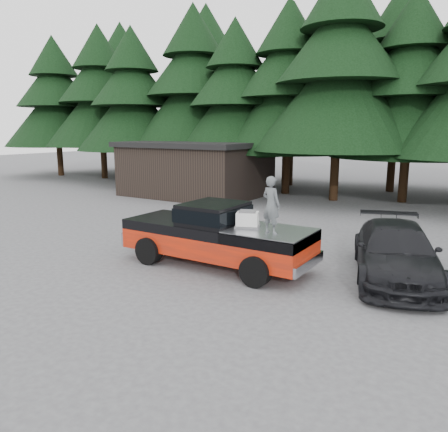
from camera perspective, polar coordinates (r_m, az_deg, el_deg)
The scene contains 8 objects.
ground at distance 12.96m, azimuth -2.32°, elevation -7.05°, with size 120.00×120.00×0.00m, color #49494C.
pickup_truck at distance 13.16m, azimuth -0.98°, elevation -3.73°, with size 6.00×2.04×1.33m, color red, non-canonical shape.
truck_cab at distance 13.00m, azimuth -1.37°, elevation 0.42°, with size 1.66×1.90×0.59m, color black.
air_compressor at distance 12.42m, azimuth 3.08°, elevation -0.53°, with size 0.60×0.50×0.41m, color silver.
man_on_bed at distance 11.64m, azimuth 6.18°, elevation 1.45°, with size 0.56×0.37×1.54m, color #4F5456.
parked_car at distance 12.95m, azimuth 21.52°, elevation -4.40°, with size 2.10×5.18×1.50m, color black.
utility_building at distance 27.40m, azimuth -3.66°, elevation 6.25°, with size 8.40×6.40×3.30m.
treeline at distance 28.33m, azimuth 19.54°, elevation 18.09°, with size 60.15×16.05×17.50m.
Camera 1 is at (6.99, -10.12, 4.09)m, focal length 35.00 mm.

